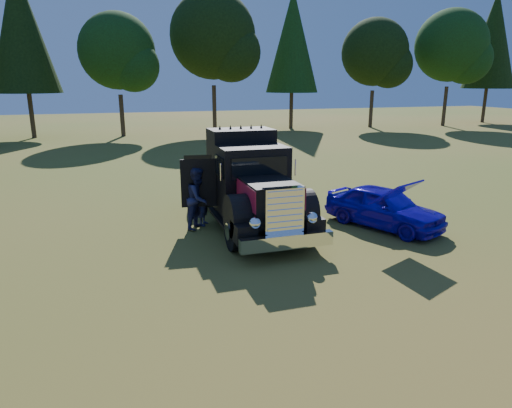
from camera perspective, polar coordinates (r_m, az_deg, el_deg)
The scene contains 6 objects.
ground at distance 12.69m, azimuth 7.37°, elevation -5.80°, with size 120.00×120.00×0.00m, color #3E601C.
treeline at distance 38.32m, azimuth -14.72°, elevation 19.44°, with size 72.10×24.04×13.84m.
diamond_t_truck at distance 14.48m, azimuth -0.93°, elevation 2.25°, with size 3.38×7.16×3.00m.
hotrod_coupe at distance 14.95m, azimuth 15.71°, elevation -0.35°, with size 2.99×4.31×1.89m.
spectator_near at distance 14.69m, azimuth -6.62°, elevation 0.33°, with size 0.57×0.37×1.56m, color #1D2045.
spectator_far at distance 14.33m, azimuth -7.21°, elevation 0.73°, with size 0.95×0.74×1.94m, color #1C2143.
Camera 1 is at (-5.13, -10.70, 4.51)m, focal length 32.00 mm.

